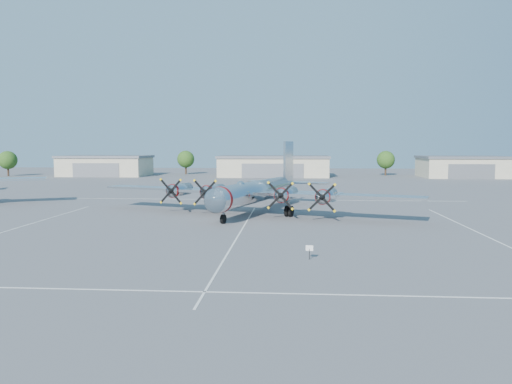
# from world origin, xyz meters

# --- Properties ---
(ground) EXTENTS (260.00, 260.00, 0.00)m
(ground) POSITION_xyz_m (0.00, 0.00, 0.00)
(ground) COLOR #555557
(ground) RESTS_ON ground
(parking_lines) EXTENTS (60.00, 50.08, 0.01)m
(parking_lines) POSITION_xyz_m (0.00, -1.75, 0.01)
(parking_lines) COLOR silver
(parking_lines) RESTS_ON ground
(hangar_west) EXTENTS (22.60, 14.60, 5.40)m
(hangar_west) POSITION_xyz_m (-45.00, 81.96, 2.71)
(hangar_west) COLOR #B4AC8F
(hangar_west) RESTS_ON ground
(hangar_center) EXTENTS (28.60, 14.60, 5.40)m
(hangar_center) POSITION_xyz_m (0.00, 81.96, 2.71)
(hangar_center) COLOR #B4AC8F
(hangar_center) RESTS_ON ground
(hangar_east) EXTENTS (20.60, 14.60, 5.40)m
(hangar_east) POSITION_xyz_m (48.00, 81.96, 2.71)
(hangar_east) COLOR #B4AC8F
(hangar_east) RESTS_ON ground
(tree_far_west) EXTENTS (4.80, 4.80, 6.64)m
(tree_far_west) POSITION_xyz_m (-70.00, 78.00, 4.22)
(tree_far_west) COLOR #382619
(tree_far_west) RESTS_ON ground
(tree_west) EXTENTS (4.80, 4.80, 6.64)m
(tree_west) POSITION_xyz_m (-25.00, 90.00, 4.22)
(tree_west) COLOR #382619
(tree_west) RESTS_ON ground
(tree_east) EXTENTS (4.80, 4.80, 6.64)m
(tree_east) POSITION_xyz_m (30.00, 88.00, 4.22)
(tree_east) COLOR #382619
(tree_east) RESTS_ON ground
(main_bomber_b29) EXTENTS (45.41, 37.66, 8.61)m
(main_bomber_b29) POSITION_xyz_m (0.64, 10.61, 0.00)
(main_bomber_b29) COLOR silver
(main_bomber_b29) RESTS_ON ground
(info_placard) EXTENTS (0.53, 0.12, 1.02)m
(info_placard) POSITION_xyz_m (6.02, -13.72, 0.72)
(info_placard) COLOR black
(info_placard) RESTS_ON ground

